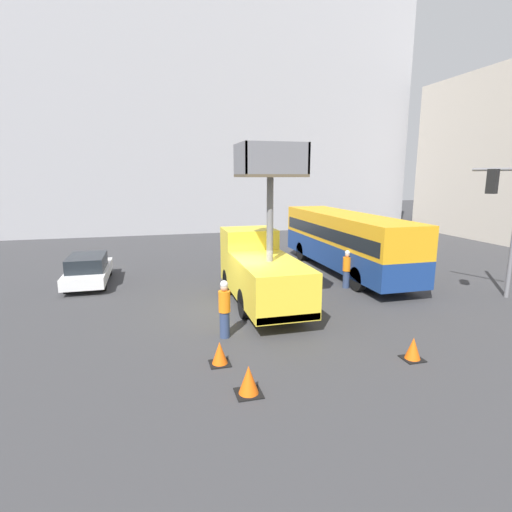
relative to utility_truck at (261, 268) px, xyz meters
name	(u,v)px	position (x,y,z in m)	size (l,w,h in m)	color
ground_plane	(239,312)	(-1.02, -0.54, -1.57)	(120.00, 120.00, 0.00)	#38383A
building_backdrop_far	(179,118)	(-1.02, 26.13, 9.08)	(44.00, 10.00, 21.30)	#9E9EA3
utility_truck	(261,268)	(0.00, 0.00, 0.00)	(2.24, 6.36, 6.27)	yellow
city_bus	(345,238)	(5.91, 4.36, 0.31)	(2.51, 11.29, 3.17)	navy
traffic_light_pole	(508,210)	(9.67, -2.04, 2.27)	(2.78, 2.53, 5.72)	slate
road_worker_near_truck	(224,309)	(-2.00, -2.83, -0.60)	(0.38, 0.38, 1.91)	navy
road_worker_directing	(347,269)	(4.58, 1.49, -0.68)	(0.38, 0.38, 1.79)	navy
traffic_cone_near_truck	(413,349)	(2.92, -5.79, -1.26)	(0.58, 0.58, 0.66)	black
traffic_cone_mid_road	(249,381)	(-2.07, -6.37, -1.23)	(0.64, 0.64, 0.73)	black
traffic_cone_far_side	(220,354)	(-2.48, -4.66, -1.26)	(0.57, 0.57, 0.66)	black
parked_car_curbside	(88,269)	(-7.20, 5.30, -0.84)	(1.84, 4.68, 1.43)	silver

